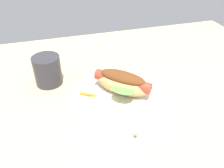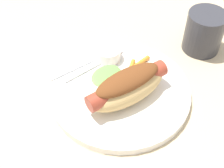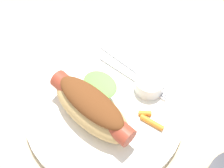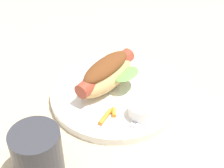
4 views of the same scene
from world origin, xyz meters
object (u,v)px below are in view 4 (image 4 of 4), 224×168
object	(u,v)px
hot_dog	(105,73)
carrot_garnish	(108,115)
drinking_cup	(38,153)
fork	(151,103)
plate	(115,94)
knife	(163,103)
sauce_ramekin	(142,110)

from	to	relation	value
hot_dog	carrot_garnish	distance (cm)	9.59
carrot_garnish	drinking_cup	distance (cm)	15.67
hot_dog	fork	distance (cm)	11.18
plate	knife	distance (cm)	10.04
plate	fork	world-z (taller)	fork
plate	knife	bearing A→B (deg)	-118.25
drinking_cup	hot_dog	bearing A→B (deg)	-32.60
hot_dog	drinking_cup	distance (cm)	22.53
sauce_ramekin	carrot_garnish	size ratio (longest dim) A/B	1.22
hot_dog	drinking_cup	bearing A→B (deg)	10.15
fork	knife	bearing A→B (deg)	125.23
carrot_garnish	drinking_cup	size ratio (longest dim) A/B	0.46
drinking_cup	carrot_garnish	bearing A→B (deg)	-50.67
fork	drinking_cup	world-z (taller)	drinking_cup
plate	drinking_cup	bearing A→B (deg)	140.46
hot_dog	drinking_cup	world-z (taller)	drinking_cup
sauce_ramekin	knife	bearing A→B (deg)	-59.27
fork	carrot_garnish	distance (cm)	9.13
hot_dog	fork	world-z (taller)	hot_dog
hot_dog	carrot_garnish	world-z (taller)	hot_dog
fork	plate	bearing A→B (deg)	-86.36
hot_dog	knife	xyz separation A→B (cm)	(-6.61, -10.77, -3.08)
plate	drinking_cup	distance (cm)	22.46
plate	hot_dog	xyz separation A→B (cm)	(1.88, 1.97, 4.06)
drinking_cup	knife	bearing A→B (deg)	-61.64
plate	fork	bearing A→B (deg)	-124.89
knife	carrot_garnish	size ratio (longest dim) A/B	3.56
fork	drinking_cup	size ratio (longest dim) A/B	1.36
hot_dog	fork	xyz separation A→B (cm)	(-6.48, -8.57, -3.06)
carrot_garnish	knife	bearing A→B (deg)	-76.86
knife	carrot_garnish	bearing A→B (deg)	-34.72
sauce_ramekin	knife	distance (cm)	5.57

